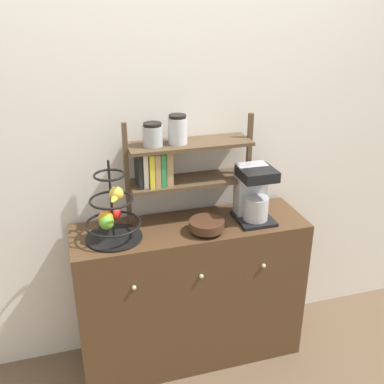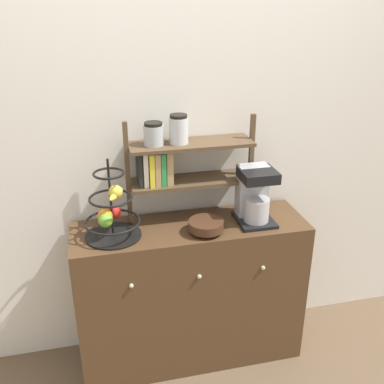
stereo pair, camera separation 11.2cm
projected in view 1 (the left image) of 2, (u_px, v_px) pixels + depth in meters
ground_plane at (200, 375)px, 2.58m from camera, size 12.00×12.00×0.00m
wall_back at (178, 136)px, 2.44m from camera, size 7.00×0.05×2.60m
sideboard at (191, 293)px, 2.58m from camera, size 1.27×0.41×0.87m
coffee_maker at (253, 193)px, 2.42m from camera, size 0.19×0.23×0.30m
fruit_stand at (112, 215)px, 2.22m from camera, size 0.29×0.29×0.42m
wooden_bowl at (207, 225)px, 2.32m from camera, size 0.18×0.18×0.07m
shelf_hutch at (172, 158)px, 2.34m from camera, size 0.70×0.20×0.58m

